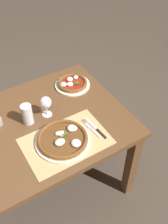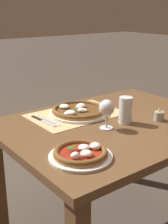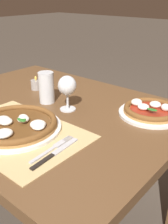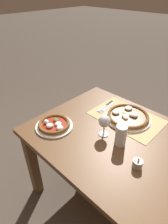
% 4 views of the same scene
% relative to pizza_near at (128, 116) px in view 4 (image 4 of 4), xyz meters
% --- Properties ---
extents(ground_plane, '(24.00, 24.00, 0.00)m').
position_rel_pizza_near_xyz_m(ground_plane, '(-0.08, 0.22, -0.76)').
color(ground_plane, '#473D33').
extents(dining_table, '(1.21, 0.91, 0.74)m').
position_rel_pizza_near_xyz_m(dining_table, '(-0.08, 0.22, -0.13)').
color(dining_table, brown).
rests_on(dining_table, ground).
extents(paper_placemat, '(0.53, 0.35, 0.00)m').
position_rel_pizza_near_xyz_m(paper_placemat, '(0.01, -0.01, -0.02)').
color(paper_placemat, tan).
rests_on(paper_placemat, dining_table).
extents(pizza_near, '(0.34, 0.34, 0.05)m').
position_rel_pizza_near_xyz_m(pizza_near, '(0.00, 0.00, 0.00)').
color(pizza_near, silver).
rests_on(pizza_near, paper_placemat).
extents(pizza_far, '(0.27, 0.27, 0.05)m').
position_rel_pizza_near_xyz_m(pizza_far, '(0.32, 0.45, -0.00)').
color(pizza_far, silver).
rests_on(pizza_far, dining_table).
extents(wine_glass, '(0.08, 0.08, 0.16)m').
position_rel_pizza_near_xyz_m(wine_glass, '(0.02, 0.27, 0.08)').
color(wine_glass, silver).
rests_on(wine_glass, dining_table).
extents(pint_glass, '(0.07, 0.07, 0.15)m').
position_rel_pizza_near_xyz_m(pint_glass, '(-0.12, 0.27, 0.05)').
color(pint_glass, silver).
rests_on(pint_glass, dining_table).
extents(fork, '(0.03, 0.20, 0.00)m').
position_rel_pizza_near_xyz_m(fork, '(0.20, -0.00, -0.02)').
color(fork, '#B7B7BC').
rests_on(fork, paper_placemat).
extents(knife, '(0.03, 0.22, 0.01)m').
position_rel_pizza_near_xyz_m(knife, '(0.23, -0.02, -0.02)').
color(knife, black).
rests_on(knife, paper_placemat).
extents(votive_candle, '(0.06, 0.06, 0.07)m').
position_rel_pizza_near_xyz_m(votive_candle, '(-0.29, 0.35, 0.00)').
color(votive_candle, gray).
rests_on(votive_candle, dining_table).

